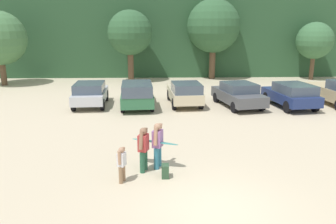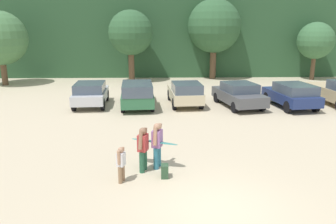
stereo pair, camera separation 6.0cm
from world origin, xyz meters
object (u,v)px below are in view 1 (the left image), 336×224
object	(u,v)px
parked_car_champagne	(185,93)
person_adult	(158,143)
parked_car_forest_green	(137,94)
parked_car_silver	(90,93)
person_child	(122,163)
surfboard_teal	(155,142)
parked_car_navy	(291,94)
person_companion	(143,147)
backpack_dropped	(165,171)
parked_car_dark_gray	(238,94)

from	to	relation	value
parked_car_champagne	person_adult	size ratio (longest dim) A/B	2.58
parked_car_forest_green	person_adult	size ratio (longest dim) A/B	2.96
parked_car_silver	person_child	bearing A→B (deg)	-167.24
person_adult	person_child	world-z (taller)	person_adult
person_adult	surfboard_teal	bearing A→B (deg)	-33.39
parked_car_forest_green	person_child	xyz separation A→B (m)	(0.11, -10.31, -0.18)
parked_car_champagne	parked_car_navy	distance (m)	6.53
person_companion	backpack_dropped	bearing A→B (deg)	161.72
person_companion	surfboard_teal	world-z (taller)	person_companion
parked_car_silver	parked_car_navy	size ratio (longest dim) A/B	0.95
parked_car_dark_gray	parked_car_navy	distance (m)	3.21
parked_car_navy	person_companion	distance (m)	12.57
parked_car_silver	person_companion	world-z (taller)	person_companion
person_child	backpack_dropped	xyz separation A→B (m)	(1.41, 0.30, -0.45)
person_child	person_adult	bearing A→B (deg)	-118.16
parked_car_champagne	parked_car_dark_gray	xyz separation A→B (m)	(3.29, -0.45, -0.03)
parked_car_forest_green	person_companion	size ratio (longest dim) A/B	3.09
parked_car_silver	parked_car_forest_green	xyz separation A→B (m)	(2.93, -0.41, 0.04)
parked_car_navy	person_child	distance (m)	13.63
parked_car_forest_green	person_adult	distance (m)	9.28
person_adult	person_companion	xyz separation A→B (m)	(-0.49, -0.29, -0.04)
parked_car_silver	person_child	size ratio (longest dim) A/B	3.38
person_child	surfboard_teal	bearing A→B (deg)	-112.58
parked_car_navy	surfboard_teal	xyz separation A→B (m)	(-8.30, -8.66, 0.10)
backpack_dropped	person_adult	bearing A→B (deg)	106.73
parked_car_champagne	person_companion	distance (m)	10.15
parked_car_silver	parked_car_dark_gray	size ratio (longest dim) A/B	0.89
parked_car_champagne	parked_car_navy	xyz separation A→B (m)	(6.48, -0.83, 0.02)
parked_car_silver	person_companion	xyz separation A→B (m)	(3.72, -9.89, 0.08)
person_companion	surfboard_teal	xyz separation A→B (m)	(0.39, 0.42, 0.03)
parked_car_dark_gray	surfboard_teal	size ratio (longest dim) A/B	2.49
parked_car_forest_green	parked_car_dark_gray	bearing A→B (deg)	-94.26
person_child	parked_car_navy	bearing A→B (deg)	-115.69
person_adult	person_child	bearing A→B (deg)	61.84
parked_car_navy	parked_car_silver	bearing A→B (deg)	77.80
parked_car_dark_gray	person_child	world-z (taller)	parked_car_dark_gray
surfboard_teal	backpack_dropped	xyz separation A→B (m)	(0.35, -0.95, -0.70)
surfboard_teal	parked_car_dark_gray	bearing A→B (deg)	-95.46
parked_car_silver	parked_car_champagne	xyz separation A→B (m)	(5.93, 0.02, -0.00)
parked_car_dark_gray	person_companion	bearing A→B (deg)	137.80
surfboard_teal	person_companion	bearing A→B (deg)	71.16
surfboard_teal	parked_car_navy	bearing A→B (deg)	-109.74
parked_car_silver	parked_car_champagne	distance (m)	5.93
person_adult	person_companion	world-z (taller)	person_adult
parked_car_silver	surfboard_teal	bearing A→B (deg)	-159.69
parked_car_silver	person_child	xyz separation A→B (m)	(3.05, -10.72, -0.13)
person_companion	parked_car_forest_green	bearing A→B (deg)	-67.62
person_adult	backpack_dropped	bearing A→B (deg)	124.40
person_adult	surfboard_teal	xyz separation A→B (m)	(-0.10, 0.12, -0.00)
parked_car_champagne	person_companion	xyz separation A→B (m)	(-2.21, -9.91, 0.08)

